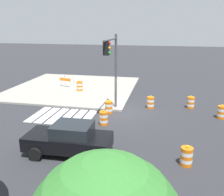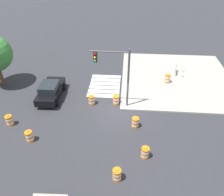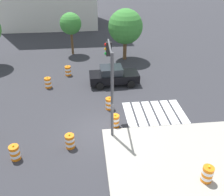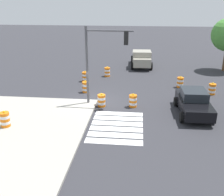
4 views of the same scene
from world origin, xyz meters
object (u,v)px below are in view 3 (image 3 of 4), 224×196
at_px(traffic_barrel_median_near, 15,153).
at_px(traffic_barrel_opposite_curb, 70,141).
at_px(traffic_barrel_median_far, 115,121).
at_px(traffic_barrel_on_sidewalk, 207,174).
at_px(traffic_barrel_crosswalk_end, 48,83).
at_px(street_tree_streetside_far, 125,27).
at_px(street_tree_streetside_near, 71,24).
at_px(sports_car, 113,75).
at_px(traffic_barrel_lane_center, 109,104).
at_px(traffic_barrel_far_curb, 68,71).
at_px(traffic_light_pole, 110,74).

height_order(traffic_barrel_median_near, traffic_barrel_opposite_curb, same).
height_order(traffic_barrel_median_far, traffic_barrel_on_sidewalk, traffic_barrel_on_sidewalk).
relative_size(traffic_barrel_crosswalk_end, street_tree_streetside_far, 0.19).
bearing_deg(street_tree_streetside_near, sports_car, -64.69).
bearing_deg(traffic_barrel_lane_center, traffic_barrel_opposite_curb, -124.69).
distance_m(traffic_barrel_median_near, traffic_barrel_lane_center, 7.48).
relative_size(traffic_barrel_lane_center, street_tree_streetside_near, 0.22).
xyz_separation_m(traffic_barrel_far_curb, traffic_barrel_on_sidewalk, (7.51, -13.84, 0.15)).
bearing_deg(street_tree_streetside_near, traffic_light_pole, -78.56).
bearing_deg(traffic_barrel_opposite_curb, traffic_barrel_crosswalk_end, 105.05).
bearing_deg(street_tree_streetside_far, traffic_barrel_median_near, -120.33).
bearing_deg(sports_car, traffic_barrel_crosswalk_end, -179.25).
bearing_deg(traffic_barrel_far_curb, traffic_barrel_median_near, -102.98).
height_order(traffic_barrel_far_curb, street_tree_streetside_near, street_tree_streetside_near).
height_order(traffic_barrel_lane_center, traffic_barrel_opposite_curb, same).
bearing_deg(street_tree_streetside_far, traffic_barrel_lane_center, -105.14).
xyz_separation_m(traffic_barrel_lane_center, traffic_barrel_on_sidewalk, (4.20, -7.50, 0.15)).
bearing_deg(sports_car, traffic_barrel_median_far, -95.46).
distance_m(traffic_barrel_crosswalk_end, traffic_barrel_median_near, 8.72).
distance_m(traffic_barrel_lane_center, street_tree_streetside_near, 12.78).
bearing_deg(traffic_barrel_crosswalk_end, traffic_barrel_median_near, -95.99).
height_order(traffic_barrel_far_curb, traffic_barrel_opposite_curb, same).
bearing_deg(traffic_barrel_far_curb, street_tree_streetside_near, 86.96).
distance_m(traffic_barrel_median_near, traffic_barrel_opposite_curb, 3.13).
distance_m(traffic_barrel_far_curb, traffic_light_pole, 9.70).
bearing_deg(street_tree_streetside_near, traffic_barrel_opposite_curb, -89.19).
bearing_deg(traffic_barrel_lane_center, traffic_barrel_crosswalk_end, 140.94).
relative_size(traffic_barrel_median_near, traffic_barrel_lane_center, 1.00).
relative_size(traffic_barrel_crosswalk_end, traffic_barrel_opposite_curb, 1.00).
bearing_deg(street_tree_streetside_far, traffic_barrel_opposite_curb, -111.41).
height_order(traffic_barrel_crosswalk_end, traffic_barrel_opposite_curb, same).
relative_size(traffic_barrel_median_far, traffic_barrel_opposite_curb, 1.00).
xyz_separation_m(traffic_barrel_far_curb, traffic_light_pole, (3.18, -8.49, 3.46)).
xyz_separation_m(traffic_barrel_opposite_curb, traffic_barrel_on_sidewalk, (6.98, -3.49, 0.15)).
height_order(sports_car, traffic_barrel_median_near, sports_car).
distance_m(traffic_barrel_median_far, traffic_barrel_far_curb, 9.27).
distance_m(traffic_barrel_median_far, traffic_barrel_on_sidewalk, 6.62).
relative_size(traffic_barrel_on_sidewalk, traffic_light_pole, 0.19).
height_order(traffic_barrel_opposite_curb, street_tree_streetside_far, street_tree_streetside_far).
bearing_deg(traffic_barrel_median_far, traffic_barrel_median_near, -158.19).
distance_m(traffic_barrel_median_near, street_tree_streetside_near, 17.23).
bearing_deg(traffic_barrel_lane_center, street_tree_streetside_near, 104.00).
height_order(traffic_barrel_median_near, traffic_barrel_on_sidewalk, traffic_barrel_on_sidewalk).
height_order(sports_car, traffic_barrel_lane_center, sports_car).
xyz_separation_m(sports_car, traffic_barrel_far_curb, (-4.08, 2.25, -0.36)).
distance_m(traffic_barrel_lane_center, traffic_barrel_on_sidewalk, 8.60).
relative_size(traffic_barrel_lane_center, street_tree_streetside_far, 0.19).
height_order(traffic_barrel_median_far, traffic_barrel_far_curb, same).
xyz_separation_m(traffic_barrel_far_curb, traffic_barrel_opposite_curb, (0.53, -10.35, 0.00)).
bearing_deg(traffic_barrel_far_curb, traffic_barrel_opposite_curb, -87.06).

